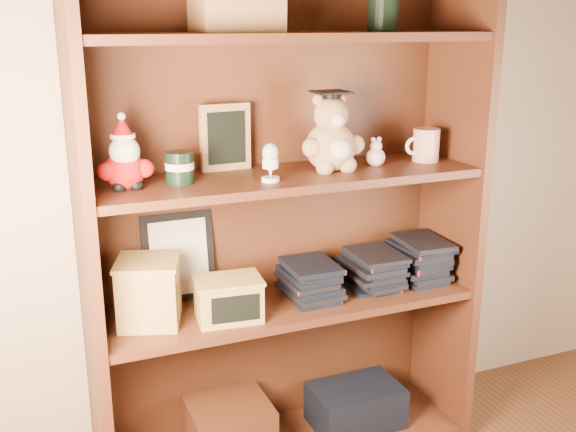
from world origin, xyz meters
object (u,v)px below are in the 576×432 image
object	(u,v)px
treats_box	(149,291)
bookcase	(281,225)
teacher_mug	(425,145)
grad_teddy_bear	(332,140)

from	to	relation	value
treats_box	bookcase	bearing A→B (deg)	6.94
teacher_mug	treats_box	distance (m)	0.96
teacher_mug	bookcase	bearing A→B (deg)	173.91
grad_teddy_bear	teacher_mug	distance (m)	0.34
teacher_mug	treats_box	bearing A→B (deg)	-179.95
bookcase	teacher_mug	bearing A→B (deg)	-6.09
grad_teddy_bear	treats_box	distance (m)	0.69
bookcase	grad_teddy_bear	size ratio (longest dim) A/B	6.62
grad_teddy_bear	teacher_mug	world-z (taller)	grad_teddy_bear
teacher_mug	grad_teddy_bear	bearing A→B (deg)	-178.75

